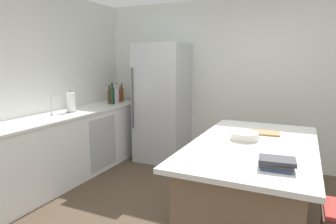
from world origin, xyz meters
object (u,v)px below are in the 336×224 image
paper_towel_roll (71,103)px  syrup_bottle (110,96)px  kitchen_island (251,189)px  hot_sauce_bottle (119,97)px  refrigerator (162,103)px  cookbook_stack (277,163)px  whiskey_bottle (121,95)px  cutting_board (264,133)px  vinegar_bottle (122,94)px  soda_bottle (117,95)px  wine_bottle (112,96)px  mixing_bowl (245,136)px  sink_faucet (52,104)px

paper_towel_roll → syrup_bottle: size_ratio=1.02×
kitchen_island → paper_towel_roll: bearing=169.7°
paper_towel_roll → hot_sauce_bottle: (0.02, 1.15, -0.05)m
hot_sauce_bottle → refrigerator: bearing=2.8°
cookbook_stack → refrigerator: bearing=131.3°
whiskey_bottle → cutting_board: whiskey_bottle is taller
refrigerator → vinegar_bottle: size_ratio=6.17×
refrigerator → cookbook_stack: refrigerator is taller
whiskey_bottle → soda_bottle: 0.20m
cutting_board → wine_bottle: bearing=159.8°
syrup_bottle → cookbook_stack: size_ratio=1.17×
kitchen_island → soda_bottle: size_ratio=5.65×
whiskey_bottle → soda_bottle: size_ratio=0.82×
paper_towel_roll → soda_bottle: soda_bottle is taller
paper_towel_roll → mixing_bowl: paper_towel_roll is taller
kitchen_island → soda_bottle: 3.02m
hot_sauce_bottle → cutting_board: hot_sauce_bottle is taller
hot_sauce_bottle → mixing_bowl: (2.46, -1.53, -0.07)m
mixing_bowl → cutting_board: bearing=66.6°
refrigerator → mixing_bowl: size_ratio=7.32×
vinegar_bottle → wine_bottle: (0.13, -0.47, 0.02)m
whiskey_bottle → soda_bottle: bearing=-78.4°
whiskey_bottle → wine_bottle: wine_bottle is taller
sink_faucet → soda_bottle: soda_bottle is taller
soda_bottle → wine_bottle: wine_bottle is taller
sink_faucet → wine_bottle: wine_bottle is taller
refrigerator → cutting_board: 2.17m
refrigerator → whiskey_bottle: size_ratio=7.00×
cutting_board → mixing_bowl: bearing=-113.4°
whiskey_bottle → mixing_bowl: whiskey_bottle is taller
refrigerator → hot_sauce_bottle: (-0.83, -0.04, 0.05)m
kitchen_island → mixing_bowl: size_ratio=7.23×
kitchen_island → syrup_bottle: size_ratio=6.24×
paper_towel_roll → cookbook_stack: (2.83, -1.06, -0.12)m
kitchen_island → hot_sauce_bottle: 3.08m
whiskey_bottle → refrigerator: bearing=-4.2°
refrigerator → whiskey_bottle: (-0.85, 0.06, 0.08)m
wine_bottle → cookbook_stack: 3.36m
syrup_bottle → cookbook_stack: (2.86, -2.02, -0.11)m
vinegar_bottle → cookbook_stack: 3.75m
kitchen_island → refrigerator: size_ratio=0.99×
vinegar_bottle → mixing_bowl: bearing=-34.4°
refrigerator → wine_bottle: size_ratio=5.44×
refrigerator → mixing_bowl: (1.63, -1.57, -0.02)m
refrigerator → soda_bottle: refrigerator is taller
sink_faucet → wine_bottle: size_ratio=0.85×
paper_towel_roll → cutting_board: paper_towel_roll is taller
refrigerator → mixing_bowl: 2.26m
sink_faucet → soda_bottle: (0.08, 1.36, -0.03)m
whiskey_bottle → kitchen_island: bearing=-33.7°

